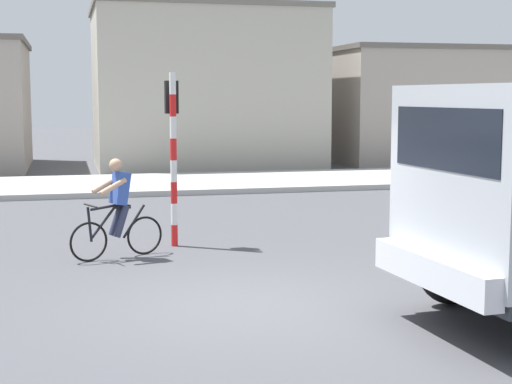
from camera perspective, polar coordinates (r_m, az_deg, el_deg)
The scene contains 6 objects.
ground_plane at distance 10.55m, azimuth -0.57°, elevation -8.22°, with size 120.00×120.00×0.00m, color #4C4C51.
sidewalk_far at distance 24.25m, azimuth -8.14°, elevation 0.57°, with size 80.00×5.00×0.16m, color #ADADA8.
cyclist at distance 13.56m, azimuth -10.08°, elevation -1.18°, with size 1.62×0.76×1.72m.
traffic_light_pole at distance 14.48m, azimuth -6.09°, elevation 4.19°, with size 0.24×0.43×3.20m.
building_mid_block at distance 31.21m, azimuth -3.78°, elevation 7.61°, with size 8.66×6.27×6.19m.
building_corner_right at distance 34.56m, azimuth 11.87°, elevation 6.25°, with size 8.10×6.46×4.79m.
Camera 1 is at (-2.31, -9.91, 2.77)m, focal length 54.88 mm.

